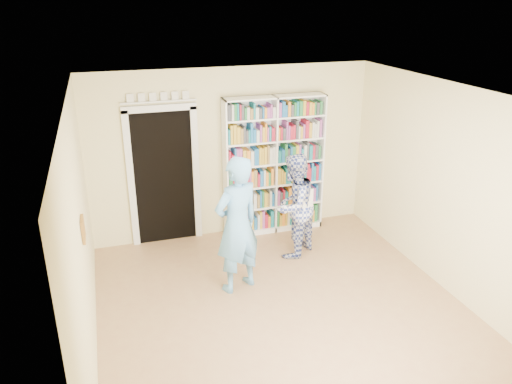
% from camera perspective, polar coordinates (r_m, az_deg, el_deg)
% --- Properties ---
extents(floor, '(5.00, 5.00, 0.00)m').
position_cam_1_polar(floor, '(6.38, 3.43, -13.75)').
color(floor, '#A06F4D').
rests_on(floor, ground).
extents(ceiling, '(5.00, 5.00, 0.00)m').
position_cam_1_polar(ceiling, '(5.30, 4.08, 10.79)').
color(ceiling, white).
rests_on(ceiling, wall_back).
extents(wall_back, '(4.50, 0.00, 4.50)m').
position_cam_1_polar(wall_back, '(7.94, -2.73, 4.45)').
color(wall_back, beige).
rests_on(wall_back, floor).
extents(wall_left, '(0.00, 5.00, 5.00)m').
position_cam_1_polar(wall_left, '(5.39, -19.32, -5.43)').
color(wall_left, beige).
rests_on(wall_left, floor).
extents(wall_right, '(0.00, 5.00, 5.00)m').
position_cam_1_polar(wall_right, '(6.80, 21.73, -0.12)').
color(wall_right, beige).
rests_on(wall_right, floor).
extents(bookshelf, '(1.64, 0.31, 2.25)m').
position_cam_1_polar(bookshelf, '(8.05, 2.05, 3.10)').
color(bookshelf, white).
rests_on(bookshelf, floor).
extents(doorway, '(1.10, 0.08, 2.43)m').
position_cam_1_polar(doorway, '(7.78, -10.52, 2.42)').
color(doorway, black).
rests_on(doorway, floor).
extents(wall_art, '(0.03, 0.25, 0.25)m').
position_cam_1_polar(wall_art, '(5.55, -19.16, -4.04)').
color(wall_art, brown).
rests_on(wall_art, wall_left).
extents(man_blue, '(0.79, 0.67, 1.86)m').
position_cam_1_polar(man_blue, '(6.44, -2.17, -3.81)').
color(man_blue, '#60A1D6').
rests_on(man_blue, floor).
extents(man_plaid, '(0.98, 0.94, 1.59)m').
position_cam_1_polar(man_plaid, '(7.37, 4.30, -1.59)').
color(man_plaid, navy).
rests_on(man_plaid, floor).
extents(paper_sheet, '(0.19, 0.07, 0.28)m').
position_cam_1_polar(paper_sheet, '(7.22, 5.95, -0.81)').
color(paper_sheet, white).
rests_on(paper_sheet, man_plaid).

